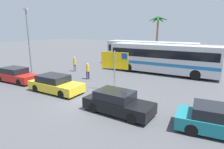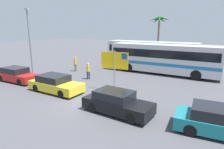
{
  "view_description": "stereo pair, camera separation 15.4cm",
  "coord_description": "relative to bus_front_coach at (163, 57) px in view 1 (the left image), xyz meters",
  "views": [
    {
      "loc": [
        7.64,
        -9.9,
        4.88
      ],
      "look_at": [
        0.11,
        2.95,
        1.3
      ],
      "focal_mm": 31.12,
      "sensor_mm": 36.0,
      "label": 1
    },
    {
      "loc": [
        7.78,
        -9.83,
        4.88
      ],
      "look_at": [
        0.11,
        2.95,
        1.3
      ],
      "focal_mm": 31.12,
      "sensor_mm": 36.0,
      "label": 2
    }
  ],
  "objects": [
    {
      "name": "lamp_post_left_side",
      "position": [
        -12.77,
        -7.02,
        1.99
      ],
      "size": [
        0.56,
        0.2,
        6.91
      ],
      "color": "slate",
      "rests_on": "ground"
    },
    {
      "name": "car_yellow",
      "position": [
        -5.34,
        -10.54,
        -1.15
      ],
      "size": [
        4.39,
        1.83,
        1.32
      ],
      "rotation": [
        0.0,
        0.0,
        0.0
      ],
      "color": "yellow",
      "rests_on": "ground"
    },
    {
      "name": "car_teal",
      "position": [
        5.98,
        -11.06,
        -1.15
      ],
      "size": [
        4.21,
        2.14,
        1.32
      ],
      "rotation": [
        0.0,
        0.0,
        0.1
      ],
      "color": "#19757F",
      "rests_on": "ground"
    },
    {
      "name": "palm_tree_seaside",
      "position": [
        -4.14,
        10.8,
        3.55
      ],
      "size": [
        3.22,
        3.19,
        6.75
      ],
      "color": "brown",
      "rests_on": "ground"
    },
    {
      "name": "bus_rear_coach",
      "position": [
        -2.62,
        3.36,
        0.0
      ],
      "size": [
        11.49,
        2.67,
        3.17
      ],
      "color": "silver",
      "rests_on": "ground"
    },
    {
      "name": "pedestrian_by_bus",
      "position": [
        -8.96,
        -4.11,
        -0.78
      ],
      "size": [
        0.32,
        0.32,
        1.7
      ],
      "rotation": [
        0.0,
        0.0,
        6.01
      ],
      "color": "#706656",
      "rests_on": "ground"
    },
    {
      "name": "pedestrian_crossing_lot",
      "position": [
        -5.52,
        -6.16,
        -0.85
      ],
      "size": [
        0.32,
        0.32,
        1.6
      ],
      "rotation": [
        0.0,
        0.0,
        5.61
      ],
      "color": "#1E2347",
      "rests_on": "ground"
    },
    {
      "name": "ground",
      "position": [
        -1.84,
        -10.91,
        -1.78
      ],
      "size": [
        120.0,
        120.0,
        0.0
      ],
      "primitive_type": "plane",
      "color": "#4C4C51"
    },
    {
      "name": "car_red",
      "position": [
        -10.72,
        -10.27,
        -1.15
      ],
      "size": [
        4.34,
        1.83,
        1.32
      ],
      "rotation": [
        0.0,
        0.0,
        0.04
      ],
      "color": "red",
      "rests_on": "ground"
    },
    {
      "name": "car_black",
      "position": [
        0.7,
        -11.48,
        -1.15
      ],
      "size": [
        4.21,
        1.87,
        1.32
      ],
      "rotation": [
        0.0,
        0.0,
        -0.05
      ],
      "color": "black",
      "rests_on": "ground"
    },
    {
      "name": "ferry_sign",
      "position": [
        -1.44,
        -7.99,
        0.54
      ],
      "size": [
        2.19,
        0.38,
        3.2
      ],
      "rotation": [
        0.0,
        0.0,
        0.14
      ],
      "color": "gray",
      "rests_on": "ground"
    },
    {
      "name": "bus_front_coach",
      "position": [
        0.0,
        0.0,
        0.0
      ],
      "size": [
        11.49,
        2.67,
        3.17
      ],
      "color": "silver",
      "rests_on": "ground"
    }
  ]
}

